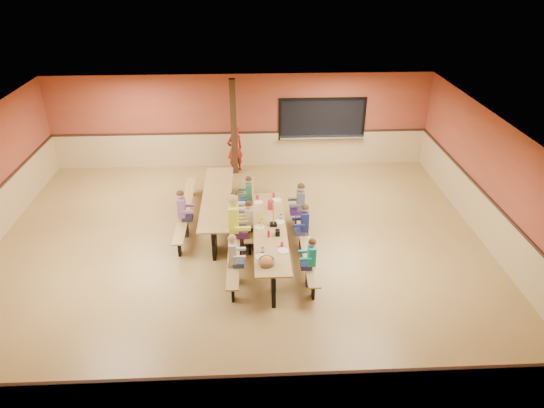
{
  "coord_description": "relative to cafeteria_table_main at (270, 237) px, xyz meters",
  "views": [
    {
      "loc": [
        0.31,
        -9.81,
        6.5
      ],
      "look_at": [
        0.77,
        0.08,
        1.15
      ],
      "focal_mm": 32.0,
      "sensor_mm": 36.0,
      "label": 1
    }
  ],
  "objects": [
    {
      "name": "chip_bowl",
      "position": [
        -0.13,
        -1.36,
        0.29
      ],
      "size": [
        0.32,
        0.32,
        0.15
      ],
      "primitive_type": null,
      "color": "orange",
      "rests_on": "cafeteria_table_main"
    },
    {
      "name": "seated_child_navy_right",
      "position": [
        0.83,
        0.25,
        0.08
      ],
      "size": [
        0.37,
        0.3,
        1.21
      ],
      "primitive_type": null,
      "color": "#171F50",
      "rests_on": "ground"
    },
    {
      "name": "condiment_mustard",
      "position": [
        -0.18,
        0.12,
        0.3
      ],
      "size": [
        0.06,
        0.06,
        0.17
      ],
      "primitive_type": "cylinder",
      "color": "yellow",
      "rests_on": "cafeteria_table_main"
    },
    {
      "name": "kitchen_pass_through",
      "position": [
        1.9,
        5.33,
        0.96
      ],
      "size": [
        2.78,
        0.28,
        1.38
      ],
      "color": "black",
      "rests_on": "ground"
    },
    {
      "name": "cafeteria_table_second",
      "position": [
        -1.3,
        1.71,
        0.0
      ],
      "size": [
        1.91,
        3.7,
        0.74
      ],
      "color": "#9F783F",
      "rests_on": "ground"
    },
    {
      "name": "cafeteria_table_main",
      "position": [
        0.0,
        0.0,
        0.0
      ],
      "size": [
        1.91,
        3.7,
        0.74
      ],
      "color": "#9F783F",
      "rests_on": "ground"
    },
    {
      "name": "seated_child_white_left",
      "position": [
        -0.83,
        -0.96,
        0.07
      ],
      "size": [
        0.36,
        0.3,
        1.19
      ],
      "primitive_type": null,
      "color": "#BBBCC1",
      "rests_on": "ground"
    },
    {
      "name": "seated_child_green_sec",
      "position": [
        -0.47,
        1.87,
        0.06
      ],
      "size": [
        0.36,
        0.29,
        1.18
      ],
      "primitive_type": null,
      "color": "#2B633E",
      "rests_on": "ground"
    },
    {
      "name": "place_settings",
      "position": [
        0.0,
        0.0,
        0.27
      ],
      "size": [
        0.65,
        3.3,
        0.11
      ],
      "primitive_type": null,
      "color": "beige",
      "rests_on": "cafeteria_table_main"
    },
    {
      "name": "structural_post",
      "position": [
        -0.9,
        4.77,
        0.97
      ],
      "size": [
        0.18,
        0.18,
        3.0
      ],
      "primitive_type": "cube",
      "color": "black",
      "rests_on": "ground"
    },
    {
      "name": "seated_child_teal_right",
      "position": [
        0.83,
        -1.12,
        0.05
      ],
      "size": [
        0.34,
        0.28,
        1.15
      ],
      "primitive_type": null,
      "color": "#119F9D",
      "rests_on": "ground"
    },
    {
      "name": "seated_child_grey_left",
      "position": [
        -0.83,
        1.11,
        0.05
      ],
      "size": [
        0.34,
        0.28,
        1.16
      ],
      "primitive_type": null,
      "color": "silver",
      "rests_on": "ground"
    },
    {
      "name": "condiment_ketchup",
      "position": [
        -0.04,
        -0.33,
        0.3
      ],
      "size": [
        0.06,
        0.06,
        0.17
      ],
      "primitive_type": "cylinder",
      "color": "#B2140F",
      "rests_on": "cafeteria_table_main"
    },
    {
      "name": "seated_child_purple_sec",
      "position": [
        -2.12,
        1.02,
        0.09
      ],
      "size": [
        0.38,
        0.31,
        1.24
      ],
      "primitive_type": null,
      "color": "#87547E",
      "rests_on": "ground"
    },
    {
      "name": "room_envelope",
      "position": [
        -0.7,
        0.37,
        0.16
      ],
      "size": [
        12.04,
        10.04,
        3.02
      ],
      "color": "#97422C",
      "rests_on": "ground"
    },
    {
      "name": "table_paddle",
      "position": [
        0.09,
        0.16,
        0.35
      ],
      "size": [
        0.16,
        0.16,
        0.56
      ],
      "color": "black",
      "rests_on": "cafeteria_table_main"
    },
    {
      "name": "napkin_dispenser",
      "position": [
        0.16,
        -0.26,
        0.28
      ],
      "size": [
        0.1,
        0.14,
        0.13
      ],
      "primitive_type": "cube",
      "color": "black",
      "rests_on": "cafeteria_table_main"
    },
    {
      "name": "punch_pitcher",
      "position": [
        0.06,
        0.96,
        0.32
      ],
      "size": [
        0.16,
        0.16,
        0.22
      ],
      "primitive_type": "cylinder",
      "color": "#B51829",
      "rests_on": "cafeteria_table_main"
    },
    {
      "name": "standing_woman",
      "position": [
        -0.9,
        4.92,
        0.22
      ],
      "size": [
        0.64,
        0.57,
        1.48
      ],
      "primitive_type": "imported",
      "rotation": [
        0.0,
        0.0,
        3.64
      ],
      "color": "#A71813",
      "rests_on": "ground"
    },
    {
      "name": "ground",
      "position": [
        -0.7,
        0.37,
        -0.53
      ],
      "size": [
        12.0,
        12.0,
        0.0
      ],
      "primitive_type": "plane",
      "color": "olive",
      "rests_on": "ground"
    },
    {
      "name": "seated_child_char_right",
      "position": [
        0.83,
        1.23,
        0.11
      ],
      "size": [
        0.4,
        0.32,
        1.26
      ],
      "primitive_type": null,
      "color": "#4A4E53",
      "rests_on": "ground"
    },
    {
      "name": "seated_child_tan_sec",
      "position": [
        -0.47,
        0.47,
        0.08
      ],
      "size": [
        0.37,
        0.3,
        1.21
      ],
      "primitive_type": null,
      "color": "#AFA48A",
      "rests_on": "ground"
    },
    {
      "name": "seated_adult_yellow",
      "position": [
        -0.83,
        0.23,
        0.22
      ],
      "size": [
        0.5,
        0.41,
        1.49
      ],
      "primitive_type": null,
      "color": "#E0F22C",
      "rests_on": "ground"
    }
  ]
}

